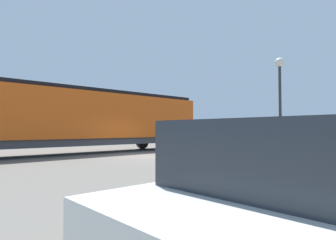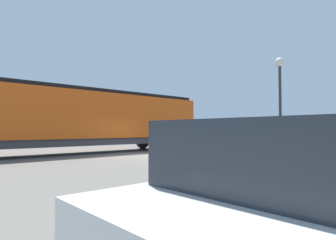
# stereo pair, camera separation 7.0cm
# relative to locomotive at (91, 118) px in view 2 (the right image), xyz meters

# --- Properties ---
(ground_plane) EXTENTS (120.00, 120.00, 0.00)m
(ground_plane) POSITION_rel_locomotive_xyz_m (4.00, 1.36, -2.34)
(ground_plane) COLOR #666059
(locomotive) EXTENTS (2.80, 18.02, 4.16)m
(locomotive) POSITION_rel_locomotive_xyz_m (0.00, 0.00, 0.00)
(locomotive) COLOR #D15114
(locomotive) RESTS_ON ground_plane
(parked_car_white) EXTENTS (1.85, 4.46, 1.61)m
(parked_car_white) POSITION_rel_locomotive_xyz_m (16.08, -5.81, -1.50)
(parked_car_white) COLOR silver
(parked_car_white) RESTS_ON ground_plane
(lamp_post) EXTENTS (0.54, 0.54, 5.78)m
(lamp_post) POSITION_rel_locomotive_xyz_m (9.46, 7.19, 1.86)
(lamp_post) COLOR #2D2D2D
(lamp_post) RESTS_ON ground_plane
(platform_fence) EXTENTS (0.05, 9.65, 1.12)m
(platform_fence) POSITION_rel_locomotive_xyz_m (6.23, 7.94, -1.61)
(platform_fence) COLOR black
(platform_fence) RESTS_ON ground_plane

